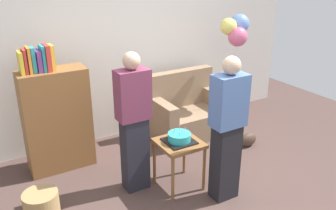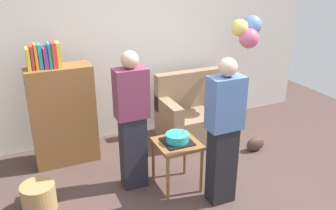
# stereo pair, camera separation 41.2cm
# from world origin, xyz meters

# --- Properties ---
(ground_plane) EXTENTS (8.00, 8.00, 0.00)m
(ground_plane) POSITION_xyz_m (0.00, 0.00, 0.00)
(ground_plane) COLOR #4C3833
(wall_back) EXTENTS (6.00, 0.10, 2.70)m
(wall_back) POSITION_xyz_m (0.00, 2.05, 1.35)
(wall_back) COLOR silver
(wall_back) RESTS_ON ground_plane
(couch) EXTENTS (1.10, 0.70, 0.96)m
(couch) POSITION_xyz_m (0.77, 1.48, 0.34)
(couch) COLOR #8C7054
(couch) RESTS_ON ground_plane
(bookshelf) EXTENTS (0.80, 0.36, 1.61)m
(bookshelf) POSITION_xyz_m (-1.15, 1.51, 0.69)
(bookshelf) COLOR brown
(bookshelf) RESTS_ON ground_plane
(side_table) EXTENTS (0.48, 0.48, 0.59)m
(side_table) POSITION_xyz_m (-0.08, 0.36, 0.50)
(side_table) COLOR brown
(side_table) RESTS_ON ground_plane
(birthday_cake) EXTENTS (0.32, 0.32, 0.16)m
(birthday_cake) POSITION_xyz_m (-0.08, 0.36, 0.64)
(birthday_cake) COLOR black
(birthday_cake) RESTS_ON side_table
(person_blowing_candles) EXTENTS (0.36, 0.22, 1.63)m
(person_blowing_candles) POSITION_xyz_m (-0.52, 0.60, 0.83)
(person_blowing_candles) COLOR #23232D
(person_blowing_candles) RESTS_ON ground_plane
(person_holding_cake) EXTENTS (0.36, 0.22, 1.63)m
(person_holding_cake) POSITION_xyz_m (0.25, -0.06, 0.83)
(person_holding_cake) COLOR black
(person_holding_cake) RESTS_ON ground_plane
(wicker_basket) EXTENTS (0.36, 0.36, 0.30)m
(wicker_basket) POSITION_xyz_m (-1.60, 0.59, 0.15)
(wicker_basket) COLOR #A88451
(wicker_basket) RESTS_ON ground_plane
(handbag) EXTENTS (0.28, 0.14, 0.20)m
(handbag) POSITION_xyz_m (1.31, 0.69, 0.10)
(handbag) COLOR #473328
(handbag) RESTS_ON ground_plane
(balloon_bunch) EXTENTS (0.49, 0.41, 1.78)m
(balloon_bunch) POSITION_xyz_m (1.48, 1.31, 1.57)
(balloon_bunch) COLOR silver
(balloon_bunch) RESTS_ON ground_plane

